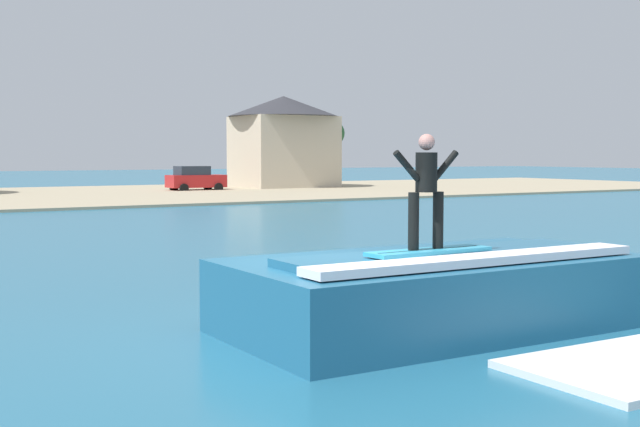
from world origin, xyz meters
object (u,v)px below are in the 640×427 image
(surfboard, at_px, (429,251))
(tree_tall_bare, at_px, (332,135))
(wave_crest, at_px, (433,291))
(car_far_shore, at_px, (195,179))
(surfer, at_px, (426,185))
(house_gabled_white, at_px, (284,137))

(surfboard, xyz_separation_m, tree_tall_bare, (28.15, 47.97, 3.00))
(wave_crest, relative_size, surfboard, 3.09)
(car_far_shore, xyz_separation_m, tree_tall_bare, (12.41, 1.32, 3.35))
(surfer, height_order, car_far_shore, surfer)
(surfboard, bearing_deg, tree_tall_bare, 59.60)
(wave_crest, height_order, tree_tall_bare, tree_tall_bare)
(surfboard, bearing_deg, car_far_shore, 71.36)
(wave_crest, bearing_deg, car_far_shore, 71.71)
(surfboard, relative_size, car_far_shore, 0.51)
(house_gabled_white, xyz_separation_m, tree_tall_bare, (4.17, -0.45, 0.23))
(surfboard, relative_size, tree_tall_bare, 0.38)
(surfboard, xyz_separation_m, surfer, (-0.03, 0.05, 0.98))
(wave_crest, xyz_separation_m, car_far_shore, (15.25, 46.16, 0.35))
(wave_crest, relative_size, surfer, 3.77)
(wave_crest, bearing_deg, surfboard, -134.48)
(tree_tall_bare, bearing_deg, wave_crest, -120.23)
(car_far_shore, height_order, house_gabled_white, house_gabled_white)
(house_gabled_white, bearing_deg, tree_tall_bare, -6.12)
(surfer, height_order, house_gabled_white, house_gabled_white)
(house_gabled_white, bearing_deg, surfboard, -116.34)
(surfboard, xyz_separation_m, house_gabled_white, (23.98, 48.42, 2.77))
(car_far_shore, bearing_deg, surfer, -108.69)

